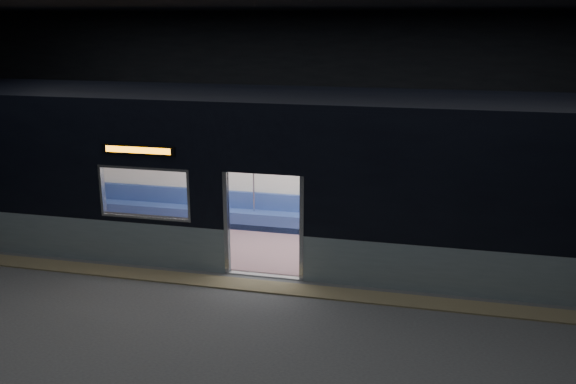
% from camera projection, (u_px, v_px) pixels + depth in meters
% --- Properties ---
extents(station_floor, '(24.00, 14.00, 0.01)m').
position_uv_depth(station_floor, '(249.00, 300.00, 10.81)').
color(station_floor, '#47494C').
rests_on(station_floor, ground).
extents(station_envelope, '(24.00, 14.00, 5.00)m').
position_uv_depth(station_envelope, '(245.00, 92.00, 9.80)').
color(station_envelope, black).
rests_on(station_envelope, station_floor).
extents(tactile_strip, '(22.80, 0.50, 0.03)m').
position_uv_depth(tactile_strip, '(257.00, 286.00, 11.32)').
color(tactile_strip, '#8C7F59').
rests_on(tactile_strip, station_floor).
extents(metro_car, '(18.00, 3.04, 3.35)m').
position_uv_depth(metro_car, '(282.00, 166.00, 12.68)').
color(metro_car, '#8697A0').
rests_on(metro_car, station_floor).
extents(passenger, '(0.37, 0.64, 1.31)m').
position_uv_depth(passenger, '(486.00, 215.00, 12.99)').
color(passenger, black).
rests_on(passenger, metro_car).
extents(handbag, '(0.30, 0.27, 0.14)m').
position_uv_depth(handbag, '(484.00, 222.00, 12.83)').
color(handbag, black).
rests_on(handbag, passenger).
extents(transit_map, '(1.04, 0.03, 0.68)m').
position_uv_depth(transit_map, '(471.00, 178.00, 13.16)').
color(transit_map, white).
rests_on(transit_map, metro_car).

